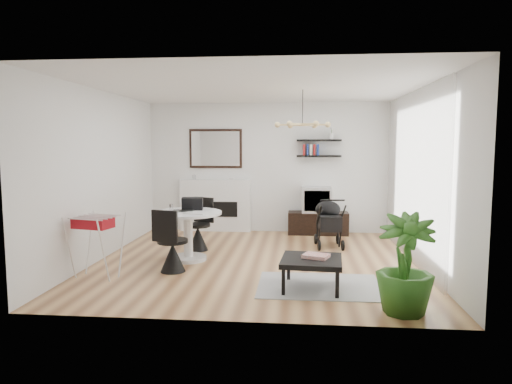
# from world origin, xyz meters

# --- Properties ---
(floor) EXTENTS (5.00, 5.00, 0.00)m
(floor) POSITION_xyz_m (0.00, 0.00, 0.00)
(floor) COLOR brown
(floor) RESTS_ON ground
(ceiling) EXTENTS (5.00, 5.00, 0.00)m
(ceiling) POSITION_xyz_m (0.00, 0.00, 2.70)
(ceiling) COLOR white
(ceiling) RESTS_ON wall_back
(wall_back) EXTENTS (5.00, 0.00, 5.00)m
(wall_back) POSITION_xyz_m (0.00, 2.50, 1.35)
(wall_back) COLOR white
(wall_back) RESTS_ON floor
(wall_left) EXTENTS (0.00, 5.00, 5.00)m
(wall_left) POSITION_xyz_m (-2.50, 0.00, 1.35)
(wall_left) COLOR white
(wall_left) RESTS_ON floor
(wall_right) EXTENTS (0.00, 5.00, 5.00)m
(wall_right) POSITION_xyz_m (2.50, 0.00, 1.35)
(wall_right) COLOR white
(wall_right) RESTS_ON floor
(sheer_curtain) EXTENTS (0.04, 3.60, 2.60)m
(sheer_curtain) POSITION_xyz_m (2.40, 0.20, 1.35)
(sheer_curtain) COLOR white
(sheer_curtain) RESTS_ON wall_right
(fireplace) EXTENTS (1.50, 0.17, 2.16)m
(fireplace) POSITION_xyz_m (-1.10, 2.42, 0.69)
(fireplace) COLOR white
(fireplace) RESTS_ON floor
(shelf_lower) EXTENTS (0.90, 0.25, 0.04)m
(shelf_lower) POSITION_xyz_m (1.05, 2.37, 1.60)
(shelf_lower) COLOR black
(shelf_lower) RESTS_ON wall_back
(shelf_upper) EXTENTS (0.90, 0.25, 0.04)m
(shelf_upper) POSITION_xyz_m (1.05, 2.37, 1.92)
(shelf_upper) COLOR black
(shelf_upper) RESTS_ON wall_back
(pendant_lamp) EXTENTS (0.90, 0.90, 0.10)m
(pendant_lamp) POSITION_xyz_m (0.70, 0.30, 2.15)
(pendant_lamp) COLOR tan
(pendant_lamp) RESTS_ON ceiling
(tv_console) EXTENTS (1.22, 0.43, 0.46)m
(tv_console) POSITION_xyz_m (1.05, 2.28, 0.23)
(tv_console) COLOR black
(tv_console) RESTS_ON floor
(crt_tv) EXTENTS (0.59, 0.52, 0.52)m
(crt_tv) POSITION_xyz_m (1.02, 2.27, 0.72)
(crt_tv) COLOR silver
(crt_tv) RESTS_ON tv_console
(dining_table) EXTENTS (1.07, 1.07, 0.78)m
(dining_table) POSITION_xyz_m (-1.09, -0.04, 0.51)
(dining_table) COLOR white
(dining_table) RESTS_ON floor
(laptop) EXTENTS (0.34, 0.23, 0.03)m
(laptop) POSITION_xyz_m (-1.17, -0.08, 0.79)
(laptop) COLOR black
(laptop) RESTS_ON dining_table
(black_bag) EXTENTS (0.36, 0.25, 0.20)m
(black_bag) POSITION_xyz_m (-1.07, 0.17, 0.88)
(black_bag) COLOR black
(black_bag) RESTS_ON dining_table
(newspaper) EXTENTS (0.41, 0.36, 0.01)m
(newspaper) POSITION_xyz_m (-0.92, -0.17, 0.79)
(newspaper) COLOR beige
(newspaper) RESTS_ON dining_table
(drinking_glass) EXTENTS (0.06, 0.06, 0.10)m
(drinking_glass) POSITION_xyz_m (-1.40, 0.08, 0.83)
(drinking_glass) COLOR white
(drinking_glass) RESTS_ON dining_table
(chair_far) EXTENTS (0.48, 0.49, 0.91)m
(chair_far) POSITION_xyz_m (-1.08, 0.65, 0.29)
(chair_far) COLOR black
(chair_far) RESTS_ON floor
(chair_near) EXTENTS (0.47, 0.49, 0.93)m
(chair_near) POSITION_xyz_m (-1.17, -0.73, 0.29)
(chair_near) COLOR black
(chair_near) RESTS_ON floor
(drying_rack) EXTENTS (0.68, 0.65, 0.87)m
(drying_rack) POSITION_xyz_m (-2.12, -1.11, 0.46)
(drying_rack) COLOR white
(drying_rack) RESTS_ON floor
(stroller) EXTENTS (0.52, 0.78, 0.92)m
(stroller) POSITION_xyz_m (1.20, 1.16, 0.39)
(stroller) COLOR black
(stroller) RESTS_ON floor
(rug) EXTENTS (1.59, 1.15, 0.01)m
(rug) POSITION_xyz_m (0.93, -1.22, 0.01)
(rug) COLOR #A4A4A4
(rug) RESTS_ON floor
(coffee_table) EXTENTS (0.81, 0.81, 0.39)m
(coffee_table) POSITION_xyz_m (0.82, -1.33, 0.35)
(coffee_table) COLOR black
(coffee_table) RESTS_ON rug
(magazines) EXTENTS (0.38, 0.34, 0.04)m
(magazines) POSITION_xyz_m (0.88, -1.29, 0.42)
(magazines) COLOR #B4382D
(magazines) RESTS_ON coffee_table
(potted_plant) EXTENTS (0.69, 0.69, 1.10)m
(potted_plant) POSITION_xyz_m (1.80, -2.09, 0.55)
(potted_plant) COLOR #2A5F1B
(potted_plant) RESTS_ON floor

